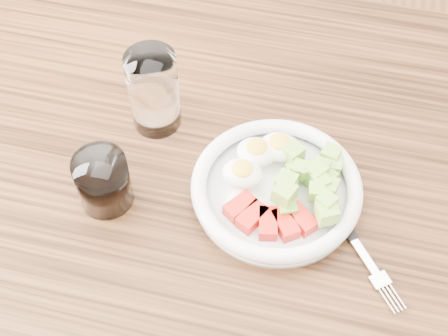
# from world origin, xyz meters

# --- Properties ---
(dining_table) EXTENTS (1.50, 0.90, 0.77)m
(dining_table) POSITION_xyz_m (0.00, 0.00, 0.67)
(dining_table) COLOR brown
(dining_table) RESTS_ON ground
(bowl) EXTENTS (0.23, 0.23, 0.06)m
(bowl) POSITION_xyz_m (0.07, 0.00, 0.79)
(bowl) COLOR white
(bowl) RESTS_ON dining_table
(fork) EXTENTS (0.14, 0.17, 0.01)m
(fork) POSITION_xyz_m (0.17, -0.03, 0.77)
(fork) COLOR black
(fork) RESTS_ON dining_table
(water_glass) EXTENTS (0.07, 0.07, 0.13)m
(water_glass) POSITION_xyz_m (-0.13, 0.09, 0.83)
(water_glass) COLOR white
(water_glass) RESTS_ON dining_table
(coffee_glass) EXTENTS (0.07, 0.07, 0.08)m
(coffee_glass) POSITION_xyz_m (-0.16, -0.06, 0.81)
(coffee_glass) COLOR white
(coffee_glass) RESTS_ON dining_table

